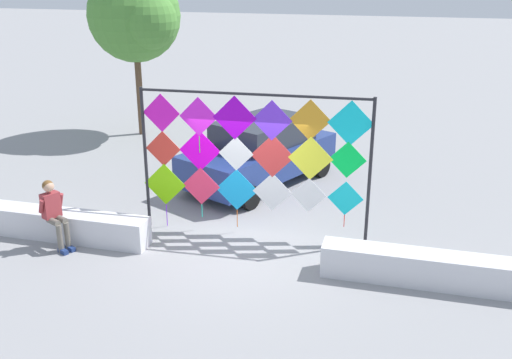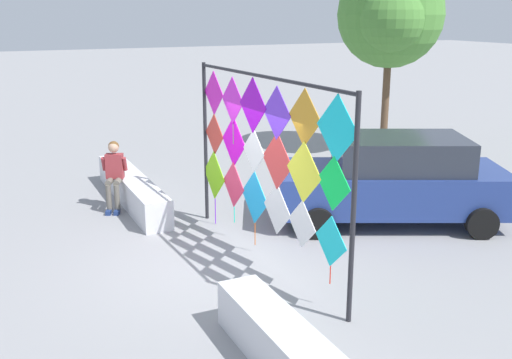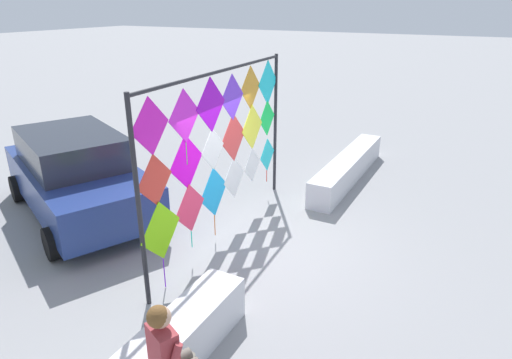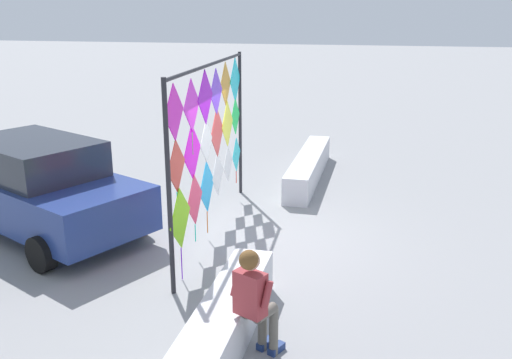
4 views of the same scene
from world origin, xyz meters
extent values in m
plane|color=gray|center=(0.00, 0.00, 0.00)|extent=(120.00, 120.00, 0.00)
cube|color=silver|center=(-3.95, -0.47, 0.30)|extent=(4.27, 0.56, 0.61)
cube|color=silver|center=(3.95, -0.47, 0.30)|extent=(4.27, 0.56, 0.61)
cylinder|color=#232328|center=(-2.25, 0.64, 1.56)|extent=(0.07, 0.07, 3.12)
cylinder|color=#232328|center=(2.51, 0.87, 1.56)|extent=(0.07, 0.07, 3.12)
cylinder|color=#232328|center=(0.13, 0.75, 3.07)|extent=(4.76, 0.29, 0.06)
cube|color=#7EDB0C|center=(-1.83, 0.65, 1.00)|extent=(0.94, 0.06, 0.94)
cylinder|color=#7316E5|center=(-1.84, 0.66, 0.27)|extent=(0.02, 0.02, 0.52)
cube|color=#F6325B|center=(-1.02, 0.70, 1.02)|extent=(0.84, 0.05, 0.84)
cylinder|color=#16E5B9|center=(-1.02, 0.71, 0.44)|extent=(0.02, 0.02, 0.31)
cube|color=#15A7F6|center=(-0.24, 0.75, 0.99)|extent=(0.92, 0.06, 0.92)
cylinder|color=orange|center=(-0.24, 0.76, 0.33)|extent=(0.02, 0.02, 0.41)
cube|color=white|center=(0.53, 0.79, 1.01)|extent=(0.84, 0.05, 0.84)
cube|color=white|center=(1.30, 0.81, 1.01)|extent=(0.74, 0.05, 0.74)
cube|color=#13CDDA|center=(2.06, 0.84, 1.00)|extent=(0.74, 0.05, 0.74)
cylinder|color=red|center=(2.06, 0.85, 0.49)|extent=(0.02, 0.02, 0.27)
cube|color=red|center=(-1.84, 0.67, 1.80)|extent=(0.78, 0.05, 0.78)
cylinder|color=#16D8E5|center=(-1.84, 0.68, 1.22)|extent=(0.02, 0.02, 0.38)
cube|color=#E605E2|center=(-1.03, 0.71, 1.81)|extent=(0.91, 0.06, 0.91)
cylinder|color=#16E51B|center=(-1.03, 0.72, 1.20)|extent=(0.02, 0.02, 0.31)
cube|color=white|center=(-0.24, 0.74, 1.80)|extent=(0.74, 0.05, 0.74)
cube|color=red|center=(0.53, 0.78, 1.80)|extent=(0.92, 0.06, 0.92)
cube|color=yellow|center=(1.31, 0.81, 1.80)|extent=(0.92, 0.06, 0.92)
cylinder|color=#1619E5|center=(1.31, 0.82, 1.14)|extent=(0.02, 0.02, 0.41)
cube|color=#06E44A|center=(2.05, 0.85, 1.82)|extent=(0.76, 0.05, 0.76)
cube|color=#D816BC|center=(-1.84, 0.67, 2.58)|extent=(0.82, 0.05, 0.82)
cylinder|color=#16E535|center=(-1.84, 0.68, 2.01)|extent=(0.02, 0.02, 0.34)
cube|color=#DA20DC|center=(-1.03, 0.70, 2.55)|extent=(0.83, 0.05, 0.83)
cylinder|color=#19E516|center=(-1.03, 0.71, 1.95)|extent=(0.02, 0.02, 0.36)
cube|color=#9506CE|center=(-0.26, 0.73, 2.57)|extent=(0.92, 0.06, 0.92)
cube|color=#6B30EA|center=(0.51, 0.78, 2.55)|extent=(0.84, 0.05, 0.84)
cylinder|color=#A4E516|center=(0.51, 0.79, 1.96)|extent=(0.02, 0.02, 0.33)
cube|color=orange|center=(1.28, 0.83, 2.59)|extent=(0.84, 0.05, 0.84)
cube|color=#0FCFE0|center=(2.08, 0.85, 2.58)|extent=(0.92, 0.06, 0.92)
cylinder|color=#666056|center=(-3.41, -1.09, 0.30)|extent=(0.11, 0.11, 0.61)
cylinder|color=#666056|center=(-3.56, -1.02, 0.64)|extent=(0.36, 0.26, 0.13)
cube|color=navy|center=(-3.36, -1.11, 0.04)|extent=(0.26, 0.19, 0.09)
cylinder|color=#666056|center=(-3.34, -0.93, 0.30)|extent=(0.11, 0.11, 0.61)
cylinder|color=#666056|center=(-3.49, -0.86, 0.64)|extent=(0.36, 0.26, 0.13)
cube|color=navy|center=(-3.28, -0.96, 0.04)|extent=(0.26, 0.19, 0.09)
cube|color=#993338|center=(-3.68, -0.87, 0.93)|extent=(0.33, 0.41, 0.52)
sphere|color=tan|center=(-3.68, -0.87, 1.33)|extent=(0.22, 0.22, 0.22)
sphere|color=brown|center=(-3.69, -0.86, 1.34)|extent=(0.22, 0.22, 0.22)
cylinder|color=#993338|center=(-3.75, -1.08, 0.98)|extent=(0.19, 0.15, 0.31)
cylinder|color=#993338|center=(-3.56, -0.68, 0.98)|extent=(0.19, 0.15, 0.31)
cube|color=navy|center=(-0.55, 3.86, 0.69)|extent=(3.60, 4.81, 0.79)
cube|color=#282D38|center=(-0.48, 4.00, 1.40)|extent=(2.57, 2.95, 0.63)
cylinder|color=black|center=(-0.33, 2.09, 0.29)|extent=(0.46, 0.63, 0.59)
cylinder|color=black|center=(-2.05, 2.90, 0.29)|extent=(0.46, 0.63, 0.59)
cylinder|color=black|center=(0.95, 4.81, 0.29)|extent=(0.46, 0.63, 0.59)
camera|label=1|loc=(3.15, -10.41, 5.49)|focal=41.29mm
camera|label=2|loc=(8.61, -3.39, 4.05)|focal=42.24mm
camera|label=3|loc=(-6.32, -3.31, 4.14)|focal=31.30mm
camera|label=4|loc=(-9.09, -2.20, 3.94)|focal=39.13mm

